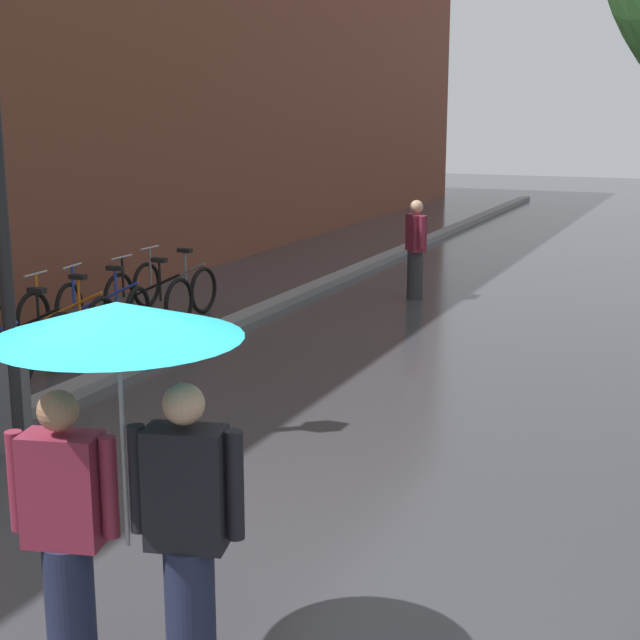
{
  "coord_description": "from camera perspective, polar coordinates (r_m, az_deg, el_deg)",
  "views": [
    {
      "loc": [
        3.03,
        -3.86,
        2.98
      ],
      "look_at": [
        0.15,
        2.81,
        1.35
      ],
      "focal_mm": 52.71,
      "sensor_mm": 36.0,
      "label": 1
    }
  ],
  "objects": [
    {
      "name": "kerb_strip",
      "position": [
        15.47,
        -0.81,
        1.78
      ],
      "size": [
        0.3,
        36.0,
        0.12
      ],
      "primitive_type": "cube",
      "color": "slate",
      "rests_on": "ground"
    },
    {
      "name": "parked_bicycle_2",
      "position": [
        11.64,
        -17.39,
        -0.86
      ],
      "size": [
        1.11,
        0.74,
        0.96
      ],
      "color": "black",
      "rests_on": "ground"
    },
    {
      "name": "parked_bicycle_3",
      "position": [
        12.39,
        -15.12,
        0.08
      ],
      "size": [
        1.12,
        0.77,
        0.96
      ],
      "color": "black",
      "rests_on": "ground"
    },
    {
      "name": "parked_bicycle_4",
      "position": [
        12.92,
        -13.03,
        0.71
      ],
      "size": [
        1.17,
        0.84,
        0.96
      ],
      "color": "black",
      "rests_on": "ground"
    },
    {
      "name": "parked_bicycle_5",
      "position": [
        13.51,
        -10.36,
        1.34
      ],
      "size": [
        1.1,
        0.73,
        0.96
      ],
      "color": "black",
      "rests_on": "ground"
    },
    {
      "name": "parked_bicycle_6",
      "position": [
        14.36,
        -8.82,
        2.06
      ],
      "size": [
        1.1,
        0.73,
        0.96
      ],
      "color": "black",
      "rests_on": "ground"
    },
    {
      "name": "couple_under_umbrella",
      "position": [
        4.79,
        -11.91,
        -6.41
      ],
      "size": [
        1.24,
        1.24,
        2.07
      ],
      "color": "#1E233D",
      "rests_on": "ground"
    },
    {
      "name": "litter_bin",
      "position": [
        8.93,
        -18.54,
        -4.65
      ],
      "size": [
        0.44,
        0.44,
        0.85
      ],
      "primitive_type": "cylinder",
      "color": "#4C4C51",
      "rests_on": "ground"
    },
    {
      "name": "pedestrian_walking_midground",
      "position": [
        15.09,
        5.83,
        4.31
      ],
      "size": [
        0.42,
        0.48,
        1.58
      ],
      "color": "#2D2D33",
      "rests_on": "ground"
    }
  ]
}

